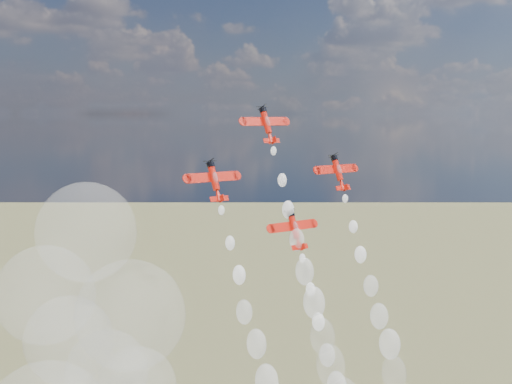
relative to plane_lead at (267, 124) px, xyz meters
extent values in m
cylinder|color=red|center=(0.00, 0.20, 0.44)|extent=(1.27, 3.04, 4.82)
cylinder|color=black|center=(0.00, 1.21, 2.76)|extent=(1.45, 1.69, 1.41)
cube|color=red|center=(0.00, 0.60, 0.56)|extent=(11.03, 0.90, 1.74)
cube|color=white|center=(-2.98, 0.69, 0.52)|extent=(4.34, 0.22, 0.47)
cube|color=white|center=(2.98, 0.69, 0.52)|extent=(4.34, 0.22, 0.47)
cube|color=red|center=(0.00, -1.55, -3.24)|extent=(3.98, 0.50, 0.96)
cube|color=red|center=(0.00, -2.25, -3.13)|extent=(0.13, 1.88, 1.69)
ellipsoid|color=silver|center=(0.00, -0.30, 0.56)|extent=(0.99, 1.71, 2.41)
cone|color=red|center=(0.00, -1.18, -2.61)|extent=(1.27, 2.10, 2.66)
cylinder|color=red|center=(-15.69, -4.19, -9.63)|extent=(1.27, 3.04, 4.82)
cylinder|color=black|center=(-15.69, -3.18, -7.31)|extent=(1.45, 1.69, 1.41)
cube|color=red|center=(-15.69, -3.79, -9.51)|extent=(11.03, 0.90, 1.74)
cube|color=white|center=(-18.67, -3.69, -9.55)|extent=(4.34, 0.22, 0.47)
cube|color=white|center=(-12.71, -3.69, -9.55)|extent=(4.34, 0.22, 0.47)
cube|color=red|center=(-15.69, -5.94, -13.30)|extent=(3.98, 0.50, 0.96)
cube|color=red|center=(-15.69, -6.64, -13.20)|extent=(0.13, 1.88, 1.69)
ellipsoid|color=silver|center=(-15.69, -4.68, -9.51)|extent=(0.99, 1.71, 2.41)
cone|color=red|center=(-15.69, -5.57, -12.68)|extent=(1.27, 2.10, 2.66)
cylinder|color=red|center=(15.69, -4.19, -9.63)|extent=(1.27, 3.04, 4.82)
cylinder|color=black|center=(15.69, -3.18, -7.31)|extent=(1.45, 1.69, 1.41)
cube|color=red|center=(15.69, -3.79, -9.51)|extent=(11.03, 0.90, 1.74)
cube|color=white|center=(12.71, -3.69, -9.55)|extent=(4.34, 0.22, 0.47)
cube|color=white|center=(18.67, -3.69, -9.55)|extent=(4.34, 0.22, 0.47)
cube|color=red|center=(15.69, -5.94, -13.30)|extent=(3.98, 0.50, 0.96)
cube|color=red|center=(15.69, -6.64, -13.20)|extent=(0.13, 1.88, 1.69)
ellipsoid|color=silver|center=(15.69, -4.68, -9.51)|extent=(0.99, 1.71, 2.41)
cone|color=red|center=(15.69, -5.57, -12.68)|extent=(1.27, 2.10, 2.66)
cylinder|color=red|center=(0.00, -8.58, -19.70)|extent=(1.27, 3.04, 4.82)
cylinder|color=black|center=(0.00, -7.57, -17.38)|extent=(1.45, 1.69, 1.41)
cube|color=red|center=(0.00, -8.18, -19.57)|extent=(11.03, 0.90, 1.74)
cube|color=white|center=(-2.98, -8.08, -19.62)|extent=(4.34, 0.22, 0.47)
cube|color=white|center=(2.98, -8.08, -19.62)|extent=(4.34, 0.22, 0.47)
cube|color=red|center=(0.00, -10.33, -23.37)|extent=(3.98, 0.50, 0.96)
cube|color=red|center=(0.00, -11.02, -23.27)|extent=(0.13, 1.88, 1.69)
ellipsoid|color=silver|center=(0.00, -9.07, -19.58)|extent=(0.99, 1.71, 2.41)
cone|color=red|center=(0.00, -9.96, -22.75)|extent=(1.27, 2.10, 2.66)
sphere|color=white|center=(-0.05, -2.27, -5.24)|extent=(1.05, 1.05, 1.05)
sphere|color=white|center=(0.10, -4.80, -10.88)|extent=(1.56, 1.56, 1.56)
sphere|color=white|center=(-0.22, -7.03, -16.50)|extent=(2.08, 2.08, 2.08)
sphere|color=white|center=(-0.05, -9.47, -22.12)|extent=(2.59, 2.59, 2.59)
sphere|color=white|center=(-0.04, -11.79, -27.90)|extent=(3.10, 3.10, 3.10)
sphere|color=white|center=(-0.11, -14.63, -33.40)|extent=(3.61, 3.61, 3.61)
sphere|color=white|center=(-0.31, -17.26, -39.28)|extent=(4.12, 4.12, 4.12)
sphere|color=white|center=(-0.19, -19.43, -44.30)|extent=(4.63, 4.63, 4.63)
sphere|color=white|center=(-15.82, -6.76, -15.34)|extent=(1.05, 1.05, 1.05)
sphere|color=white|center=(-15.57, -9.09, -21.06)|extent=(1.56, 1.56, 1.56)
sphere|color=white|center=(-15.49, -11.72, -26.46)|extent=(2.08, 2.08, 2.08)
sphere|color=white|center=(-16.01, -13.93, -32.63)|extent=(2.59, 2.59, 2.59)
sphere|color=white|center=(-15.40, -16.68, -37.81)|extent=(3.10, 3.10, 3.10)
sphere|color=white|center=(-15.26, -19.38, -43.81)|extent=(3.61, 3.61, 3.61)
sphere|color=white|center=(15.69, -6.58, -15.50)|extent=(1.05, 1.05, 1.05)
sphere|color=white|center=(15.71, -9.04, -21.12)|extent=(1.56, 1.56, 1.56)
sphere|color=white|center=(15.51, -11.40, -26.59)|extent=(2.08, 2.08, 2.08)
sphere|color=white|center=(15.66, -14.31, -32.58)|extent=(2.59, 2.59, 2.59)
sphere|color=white|center=(15.55, -16.80, -38.28)|extent=(3.10, 3.10, 3.10)
sphere|color=white|center=(16.12, -19.22, -43.51)|extent=(3.61, 3.61, 3.61)
sphere|color=white|center=(15.59, -21.00, -48.88)|extent=(4.12, 4.12, 4.12)
sphere|color=white|center=(-0.09, -11.20, -25.43)|extent=(1.05, 1.05, 1.05)
sphere|color=white|center=(0.10, -13.39, -31.12)|extent=(1.56, 1.56, 1.56)
sphere|color=white|center=(-0.11, -15.90, -36.81)|extent=(2.08, 2.08, 2.08)
sphere|color=white|center=(0.01, -18.25, -42.66)|extent=(2.59, 2.59, 2.59)
sphere|color=white|center=(-27.16, 7.52, -36.10)|extent=(21.17, 21.17, 21.17)
sphere|color=white|center=(-29.94, 12.44, -48.05)|extent=(16.25, 16.25, 16.25)
sphere|color=white|center=(-34.49, 10.04, -19.65)|extent=(18.56, 18.56, 18.56)
sphere|color=white|center=(-40.29, 16.27, -31.90)|extent=(18.79, 18.79, 18.79)
sphere|color=white|center=(-38.30, 10.57, -39.65)|extent=(16.47, 16.47, 16.47)
camera|label=1|loc=(-88.79, -112.05, 2.02)|focal=50.00mm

